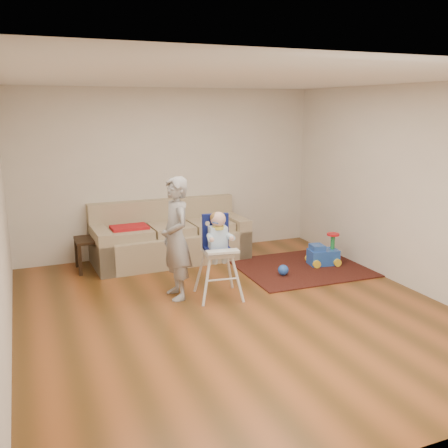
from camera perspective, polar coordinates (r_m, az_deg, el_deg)
name	(u,v)px	position (r m, az deg, el deg)	size (l,w,h in m)	color
ground	(237,312)	(6.09, 1.45, -10.01)	(5.50, 5.50, 0.00)	#533414
room_envelope	(220,152)	(6.10, -0.45, 8.28)	(5.04, 5.52, 2.72)	silver
sofa	(170,232)	(7.95, -6.17, -0.91)	(2.45, 1.06, 0.93)	tan
side_table	(93,254)	(7.77, -14.76, -3.32)	(0.49, 0.49, 0.49)	black
area_rug	(309,267)	(7.79, 9.64, -4.83)	(2.11, 1.59, 0.02)	black
ride_on_toy	(323,249)	(7.86, 11.30, -2.81)	(0.45, 0.32, 0.49)	blue
toy_ball	(283,270)	(7.31, 6.79, -5.24)	(0.16, 0.16, 0.16)	blue
high_chair	(218,256)	(6.37, -0.66, -3.71)	(0.59, 0.59, 1.14)	silver
adult	(176,239)	(6.32, -5.52, -1.66)	(0.57, 0.38, 1.57)	gray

